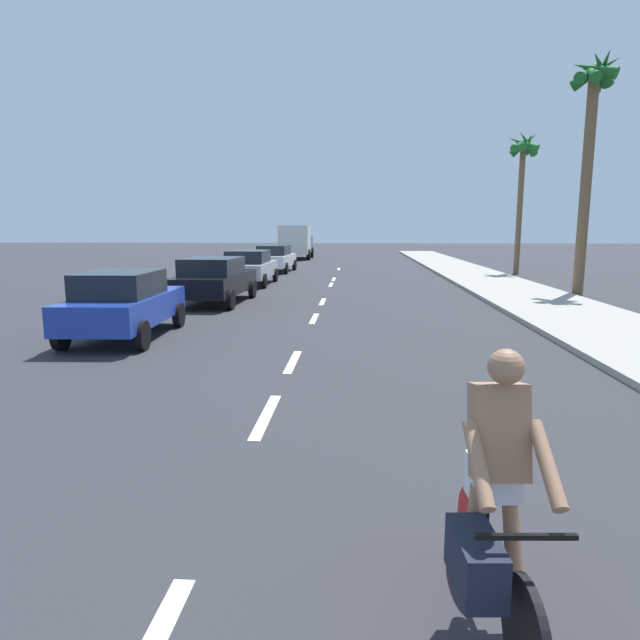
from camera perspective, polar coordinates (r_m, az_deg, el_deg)
name	(u,v)px	position (r m, az deg, el deg)	size (l,w,h in m)	color
ground_plane	(322,304)	(18.61, 0.17, 1.73)	(160.00, 160.00, 0.00)	#2D2D33
sidewalk_strip	(527,296)	(21.47, 20.87, 2.33)	(3.60, 80.00, 0.14)	#9E998E
lane_stripe_2	(266,416)	(7.59, -5.68, -9.95)	(0.16, 1.80, 0.01)	white
lane_stripe_3	(293,362)	(10.51, -2.86, -4.37)	(0.16, 1.80, 0.01)	white
lane_stripe_4	(314,318)	(15.51, -0.61, 0.17)	(0.16, 1.80, 0.01)	white
lane_stripe_5	(323,302)	(19.10, 0.27, 1.94)	(0.16, 1.80, 0.01)	white
lane_stripe_6	(331,285)	(24.97, 1.16, 3.73)	(0.16, 1.80, 0.01)	white
lane_stripe_7	(334,279)	(27.72, 1.45, 4.31)	(0.16, 1.80, 0.01)	white
lane_stripe_8	(339,269)	(34.86, 1.99, 5.38)	(0.16, 1.80, 0.01)	white
cyclist	(493,507)	(3.72, 17.69, -18.18)	(0.65, 1.71, 1.82)	black
parked_car_blue	(124,303)	(13.44, -19.89, 1.74)	(2.08, 4.19, 1.57)	#1E389E
parked_car_black	(214,279)	(18.97, -11.05, 4.26)	(2.21, 4.62, 1.57)	black
parked_car_silver	(249,266)	(25.09, -7.44, 5.60)	(2.09, 4.50, 1.57)	#B7BABF
parked_car_white	(275,258)	(32.50, -4.78, 6.53)	(2.20, 4.51, 1.57)	white
delivery_truck	(296,241)	(46.61, -2.53, 8.27)	(2.76, 6.28, 2.80)	#23478C
palm_tree_far	(591,117)	(23.42, 26.58, 18.49)	(1.88, 1.84, 8.90)	brown
palm_tree_distant	(522,161)	(32.58, 20.47, 15.36)	(1.90, 1.76, 7.80)	brown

